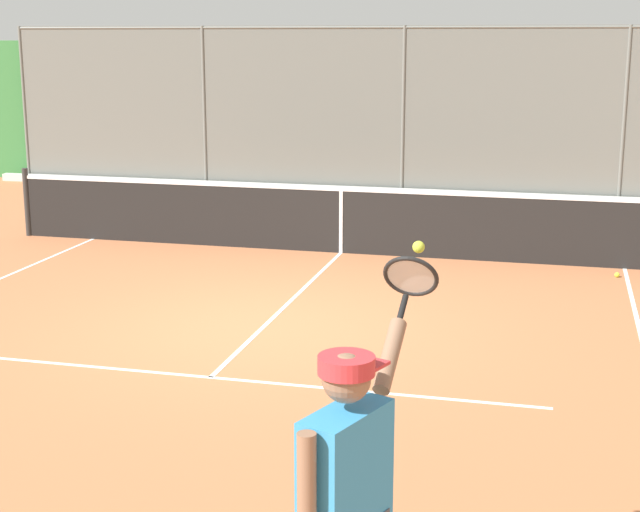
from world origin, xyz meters
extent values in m
plane|color=#B76B42|center=(0.00, 0.00, 0.00)|extent=(60.00, 60.00, 0.00)
cube|color=white|center=(0.00, 1.61, 0.00)|extent=(6.17, 0.05, 0.01)
cube|color=white|center=(0.00, -1.07, 0.00)|extent=(0.05, 5.37, 0.01)
cylinder|color=slate|center=(-4.13, -9.12, 1.64)|extent=(0.07, 0.07, 3.28)
cylinder|color=slate|center=(0.00, -9.12, 1.64)|extent=(0.07, 0.07, 3.28)
cylinder|color=slate|center=(4.13, -9.12, 1.64)|extent=(0.07, 0.07, 3.28)
cylinder|color=slate|center=(8.26, -9.12, 1.64)|extent=(0.07, 0.07, 3.28)
cylinder|color=slate|center=(0.00, -9.12, 3.24)|extent=(16.51, 0.05, 0.05)
cube|color=slate|center=(0.00, -9.12, 1.64)|extent=(16.51, 0.02, 3.28)
cube|color=#387A3D|center=(0.00, -9.77, 1.49)|extent=(19.51, 0.90, 2.98)
cube|color=silver|center=(0.00, -8.94, 0.07)|extent=(17.51, 0.18, 0.15)
cylinder|color=#2D2D2D|center=(5.07, -3.76, 0.54)|extent=(0.09, 0.09, 1.07)
cube|color=black|center=(0.00, -3.76, 0.46)|extent=(10.06, 0.02, 0.91)
cube|color=white|center=(0.00, -3.76, 0.94)|extent=(10.06, 0.04, 0.05)
cube|color=white|center=(0.00, -3.76, 0.46)|extent=(0.05, 0.04, 0.91)
cube|color=#338CC6|center=(-2.17, 5.60, 1.18)|extent=(0.37, 0.54, 0.58)
cylinder|color=#8C664C|center=(-2.07, 5.88, 1.20)|extent=(0.08, 0.08, 0.53)
cylinder|color=#8C664C|center=(-2.29, 5.15, 1.59)|extent=(0.11, 0.40, 0.30)
sphere|color=#8C664C|center=(-2.17, 5.60, 1.62)|extent=(0.22, 0.22, 0.22)
cylinder|color=red|center=(-2.17, 5.60, 1.68)|extent=(0.33, 0.33, 0.08)
cube|color=red|center=(-2.22, 5.48, 1.65)|extent=(0.25, 0.25, 0.02)
cylinder|color=black|center=(-2.30, 4.90, 1.75)|extent=(0.04, 0.17, 0.13)
torus|color=black|center=(-2.31, 4.71, 1.87)|extent=(0.30, 0.20, 0.26)
cylinder|color=silver|center=(-2.31, 4.71, 1.87)|extent=(0.26, 0.16, 0.21)
sphere|color=#C1D138|center=(-2.33, 4.53, 1.99)|extent=(0.07, 0.07, 0.07)
sphere|color=#CCDB33|center=(-3.83, -3.24, 0.03)|extent=(0.07, 0.07, 0.07)
camera|label=1|loc=(-3.03, 9.46, 3.09)|focal=53.60mm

